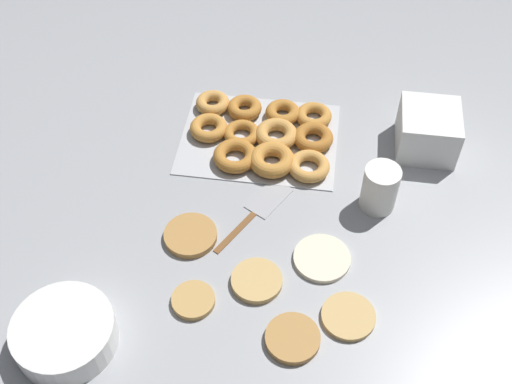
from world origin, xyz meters
TOP-DOWN VIEW (x-y plane):
  - ground_plane at (0.00, 0.00)m, footprint 3.00×3.00m
  - pancake_0 at (-0.01, 0.13)m, footprint 0.10×0.10m
  - pancake_1 at (-0.14, 0.05)m, footprint 0.12×0.12m
  - pancake_2 at (-0.09, 0.24)m, footprint 0.10×0.10m
  - pancake_3 at (0.15, 0.03)m, footprint 0.11×0.11m
  - pancake_4 at (-0.20, 0.18)m, footprint 0.11×0.11m
  - pancake_5 at (0.11, 0.19)m, footprint 0.09×0.09m
  - donut_tray at (0.03, -0.28)m, footprint 0.38×0.29m
  - batter_bowl at (0.32, 0.30)m, footprint 0.19×0.19m
  - container_stack at (-0.35, -0.31)m, footprint 0.14×0.14m
  - paper_cup at (-0.24, -0.11)m, footprint 0.08×0.08m
  - spatula at (0.01, -0.07)m, footprint 0.15×0.23m

SIDE VIEW (x-z plane):
  - ground_plane at x=0.00m, z-range 0.00..0.00m
  - spatula at x=0.01m, z-range 0.00..0.01m
  - pancake_1 at x=-0.14m, z-range 0.00..0.01m
  - pancake_4 at x=-0.20m, z-range 0.00..0.01m
  - pancake_5 at x=0.11m, z-range 0.00..0.01m
  - pancake_0 at x=-0.01m, z-range 0.00..0.01m
  - pancake_2 at x=-0.09m, z-range 0.00..0.02m
  - pancake_3 at x=0.15m, z-range 0.00..0.02m
  - donut_tray at x=0.03m, z-range 0.00..0.04m
  - batter_bowl at x=0.32m, z-range 0.00..0.06m
  - container_stack at x=-0.35m, z-range 0.00..0.11m
  - paper_cup at x=-0.24m, z-range 0.00..0.11m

